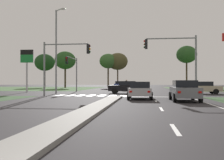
{
  "coord_description": "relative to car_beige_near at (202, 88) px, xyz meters",
  "views": [
    {
      "loc": [
        2.54,
        -2.63,
        1.44
      ],
      "look_at": [
        -1.17,
        28.59,
        1.68
      ],
      "focal_mm": 42.08,
      "sensor_mm": 36.0,
      "label": 1
    }
  ],
  "objects": [
    {
      "name": "ground_plane",
      "position": [
        -9.61,
        -0.12,
        -0.77
      ],
      "size": [
        200.0,
        200.0,
        0.0
      ],
      "primitive_type": "plane",
      "color": "#282628"
    },
    {
      "name": "grass_verge_far_left",
      "position": [
        -35.11,
        24.38,
        -0.76
      ],
      "size": [
        35.0,
        35.0,
        0.01
      ],
      "primitive_type": "cube",
      "color": "#385B2D",
      "rests_on": "ground"
    },
    {
      "name": "median_island_near",
      "position": [
        -9.61,
        -19.12,
        -0.7
      ],
      "size": [
        1.2,
        22.0,
        0.14
      ],
      "primitive_type": "cube",
      "color": "gray",
      "rests_on": "ground"
    },
    {
      "name": "median_island_far",
      "position": [
        -9.61,
        24.88,
        -0.7
      ],
      "size": [
        1.2,
        36.0,
        0.14
      ],
      "primitive_type": "cube",
      "color": "gray",
      "rests_on": "ground"
    },
    {
      "name": "lane_dash_near",
      "position": [
        -6.11,
        -24.65,
        -0.76
      ],
      "size": [
        0.14,
        2.0,
        0.01
      ],
      "primitive_type": "cube",
      "color": "silver",
      "rests_on": "ground"
    },
    {
      "name": "lane_dash_second",
      "position": [
        -6.11,
        -18.65,
        -0.76
      ],
      "size": [
        0.14,
        2.0,
        0.01
      ],
      "primitive_type": "cube",
      "color": "silver",
      "rests_on": "ground"
    },
    {
      "name": "lane_dash_third",
      "position": [
        -6.11,
        -12.65,
        -0.76
      ],
      "size": [
        0.14,
        2.0,
        0.01
      ],
      "primitive_type": "cube",
      "color": "silver",
      "rests_on": "ground"
    },
    {
      "name": "lane_dash_fourth",
      "position": [
        -6.11,
        -6.65,
        -0.76
      ],
      "size": [
        0.14,
        2.0,
        0.01
      ],
      "primitive_type": "cube",
      "color": "silver",
      "rests_on": "ground"
    },
    {
      "name": "edge_line_right",
      "position": [
        -2.76,
        -18.12,
        -0.76
      ],
      "size": [
        0.14,
        24.0,
        0.01
      ],
      "primitive_type": "cube",
      "color": "silver",
      "rests_on": "ground"
    },
    {
      "name": "stop_bar_near",
      "position": [
        -5.81,
        -7.12,
        -0.76
      ],
      "size": [
        6.4,
        0.5,
        0.01
      ],
      "primitive_type": "cube",
      "color": "silver",
      "rests_on": "ground"
    },
    {
      "name": "crosswalk_bar_near",
      "position": [
        -16.01,
        -5.32,
        -0.76
      ],
      "size": [
        0.7,
        2.8,
        0.01
      ],
      "primitive_type": "cube",
      "color": "silver",
      "rests_on": "ground"
    },
    {
      "name": "crosswalk_bar_second",
      "position": [
        -14.86,
        -5.32,
        -0.76
      ],
      "size": [
        0.7,
        2.8,
        0.01
      ],
      "primitive_type": "cube",
      "color": "silver",
      "rests_on": "ground"
    },
    {
      "name": "crosswalk_bar_third",
      "position": [
        -13.71,
        -5.32,
        -0.76
      ],
      "size": [
        0.7,
        2.8,
        0.01
      ],
      "primitive_type": "cube",
      "color": "silver",
      "rests_on": "ground"
    },
    {
      "name": "crosswalk_bar_fourth",
      "position": [
        -12.56,
        -5.32,
        -0.76
      ],
      "size": [
        0.7,
        2.8,
        0.01
      ],
      "primitive_type": "cube",
      "color": "silver",
      "rests_on": "ground"
    },
    {
      "name": "crosswalk_bar_fifth",
      "position": [
        -11.41,
        -5.32,
        -0.76
      ],
      "size": [
        0.7,
        2.8,
        0.01
      ],
      "primitive_type": "cube",
      "color": "silver",
      "rests_on": "ground"
    },
    {
      "name": "crosswalk_bar_sixth",
      "position": [
        -10.26,
        -5.32,
        -0.76
      ],
      "size": [
        0.7,
        2.8,
        0.01
      ],
      "primitive_type": "cube",
      "color": "silver",
      "rests_on": "ground"
    },
    {
      "name": "crosswalk_bar_seventh",
      "position": [
        -9.11,
        -5.32,
        -0.76
      ],
      "size": [
        0.7,
        2.8,
        0.01
      ],
      "primitive_type": "cube",
      "color": "silver",
      "rests_on": "ground"
    },
    {
      "name": "crosswalk_bar_eighth",
      "position": [
        -7.96,
        -5.32,
        -0.76
      ],
      "size": [
        0.7,
        2.8,
        0.01
      ],
      "primitive_type": "cube",
      "color": "silver",
      "rests_on": "ground"
    },
    {
      "name": "car_beige_near",
      "position": [
        0.0,
        0.0,
        0.0
      ],
      "size": [
        4.48,
        2.01,
        1.5
      ],
      "rotation": [
        0.0,
        0.0,
        1.57
      ],
      "color": "#BCAD8E",
      "rests_on": "ground"
    },
    {
      "name": "car_blue_second",
      "position": [
        -11.84,
        20.55,
        0.05
      ],
      "size": [
        2.06,
        4.6,
        1.61
      ],
      "rotation": [
        0.0,
        0.0,
        3.14
      ],
      "color": "navy",
      "rests_on": "ground"
    },
    {
      "name": "car_grey_third",
      "position": [
        -3.98,
        -12.48,
        0.03
      ],
      "size": [
        1.99,
        4.59,
        1.57
      ],
      "color": "slate",
      "rests_on": "ground"
    },
    {
      "name": "car_black_fourth",
      "position": [
        -9.13,
        -0.01,
        0.03
      ],
      "size": [
        4.41,
        2.05,
        1.55
      ],
      "rotation": [
        0.0,
        0.0,
        1.57
      ],
      "color": "black",
      "rests_on": "ground"
    },
    {
      "name": "car_silver_fifth",
      "position": [
        -7.33,
        -10.33,
        -0.01
      ],
      "size": [
        2.04,
        4.42,
        1.47
      ],
      "color": "#B7B7BC",
      "rests_on": "ground"
    },
    {
      "name": "traffic_signal_near_left",
      "position": [
        -15.41,
        -6.72,
        3.09
      ],
      "size": [
        4.96,
        0.32,
        5.56
      ],
      "color": "gray",
      "rests_on": "ground"
    },
    {
      "name": "traffic_signal_near_right",
      "position": [
        -3.82,
        -6.72,
        3.34
      ],
      "size": [
        5.11,
        0.32,
        5.95
      ],
      "color": "gray",
      "rests_on": "ground"
    },
    {
      "name": "traffic_signal_far_left",
      "position": [
        -17.21,
        4.32,
        2.82
      ],
      "size": [
        0.32,
        5.58,
        5.11
      ],
      "color": "gray",
      "rests_on": "ground"
    },
    {
      "name": "street_lamp_second",
      "position": [
        -17.72,
        -1.33,
        4.96
      ],
      "size": [
        1.63,
        1.43,
        10.39
      ],
      "color": "gray",
      "rests_on": "ground"
    },
    {
      "name": "pedestrian_at_median",
      "position": [
        -9.69,
        8.45,
        0.41
      ],
      "size": [
        0.34,
        0.34,
        1.71
      ],
      "rotation": [
        0.0,
        0.0,
        0.49
      ],
      "color": "#335184",
      "rests_on": "median_island_far"
    },
    {
      "name": "fuel_price_totem",
      "position": [
        -23.23,
        2.21,
        3.59
      ],
      "size": [
        1.8,
        0.24,
        5.96
      ],
      "color": "silver",
      "rests_on": "ground"
    },
    {
      "name": "treeline_near",
      "position": [
        -33.39,
        35.08,
        5.94
      ],
      "size": [
        5.37,
        5.37,
        9.01
      ],
      "color": "#423323",
      "rests_on": "ground"
    },
    {
      "name": "treeline_second",
      "position": [
        -26.5,
        31.09,
        6.1
      ],
      "size": [
        5.27,
        5.27,
        9.14
      ],
      "color": "#423323",
      "rests_on": "ground"
    },
    {
      "name": "treeline_third",
      "position": [
        -16.02,
        34.08,
        6.04
      ],
      "size": [
        4.47,
        4.47,
        8.75
      ],
      "color": "#423323",
      "rests_on": "ground"
    },
    {
      "name": "treeline_fourth",
      "position": [
        -13.66,
        35.16,
        6.03
      ],
      "size": [
        5.23,
        5.23,
        9.04
      ],
      "color": "#423323",
      "rests_on": "ground"
    },
    {
      "name": "treeline_fifth",
      "position": [
        3.38,
        32.33,
        7.32
      ],
      "size": [
        4.93,
        4.93,
        10.23
      ],
      "color": "#423323",
      "rests_on": "ground"
    }
  ]
}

